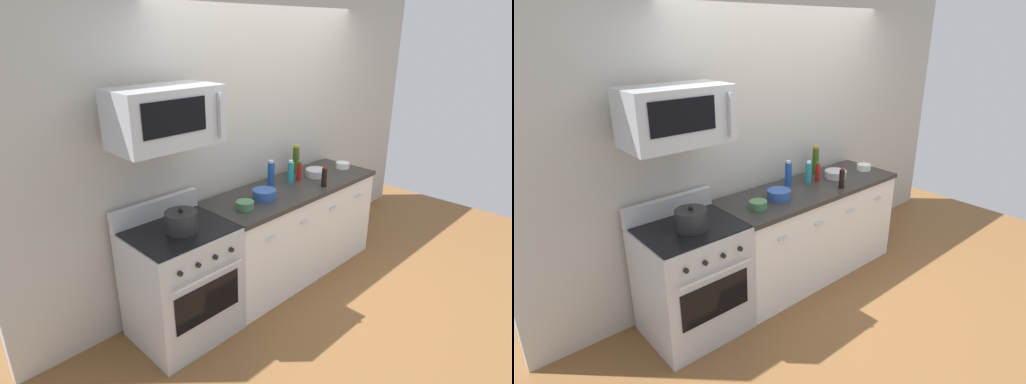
% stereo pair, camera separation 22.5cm
% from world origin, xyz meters
% --- Properties ---
extents(ground_plane, '(5.97, 5.97, 0.00)m').
position_xyz_m(ground_plane, '(0.00, 0.00, 0.00)').
color(ground_plane, brown).
extents(back_wall, '(4.98, 0.10, 2.70)m').
position_xyz_m(back_wall, '(0.00, 0.41, 1.35)').
color(back_wall, '#B7B2A8').
rests_on(back_wall, ground_plane).
extents(counter_unit, '(1.89, 0.66, 0.92)m').
position_xyz_m(counter_unit, '(0.00, -0.00, 0.46)').
color(counter_unit, white).
rests_on(counter_unit, ground_plane).
extents(range_oven, '(0.76, 0.69, 1.07)m').
position_xyz_m(range_oven, '(-1.32, 0.00, 0.47)').
color(range_oven, '#B7BABF').
rests_on(range_oven, ground_plane).
extents(microwave, '(0.74, 0.44, 0.40)m').
position_xyz_m(microwave, '(-1.32, 0.05, 1.75)').
color(microwave, '#B7BABF').
extents(bottle_hot_sauce_red, '(0.05, 0.05, 0.19)m').
position_xyz_m(bottle_hot_sauce_red, '(0.17, 0.07, 1.01)').
color(bottle_hot_sauce_red, '#B21914').
rests_on(bottle_hot_sauce_red, countertop_slab).
extents(bottle_dish_soap, '(0.06, 0.06, 0.22)m').
position_xyz_m(bottle_dish_soap, '(0.05, 0.09, 1.02)').
color(bottle_dish_soap, teal).
rests_on(bottle_dish_soap, countertop_slab).
extents(bottle_soy_sauce_dark, '(0.05, 0.05, 0.19)m').
position_xyz_m(bottle_soy_sauce_dark, '(0.19, -0.21, 1.01)').
color(bottle_soy_sauce_dark, black).
rests_on(bottle_soy_sauce_dark, countertop_slab).
extents(bottle_olive_oil, '(0.07, 0.07, 0.29)m').
position_xyz_m(bottle_olive_oil, '(0.31, 0.23, 1.06)').
color(bottle_olive_oil, '#385114').
rests_on(bottle_olive_oil, countertop_slab).
extents(bottle_soda_blue, '(0.07, 0.07, 0.24)m').
position_xyz_m(bottle_soda_blue, '(-0.13, 0.17, 1.03)').
color(bottle_soda_blue, '#1E4CA5').
rests_on(bottle_soda_blue, countertop_slab).
extents(bowl_blue_mixing, '(0.21, 0.21, 0.08)m').
position_xyz_m(bowl_blue_mixing, '(-0.44, -0.03, 0.96)').
color(bowl_blue_mixing, '#2D519E').
rests_on(bowl_blue_mixing, countertop_slab).
extents(bowl_steel_prep, '(0.22, 0.22, 0.07)m').
position_xyz_m(bowl_steel_prep, '(0.37, 0.01, 0.96)').
color(bowl_steel_prep, '#B2B5BA').
rests_on(bowl_steel_prep, countertop_slab).
extents(bowl_white_ceramic, '(0.15, 0.15, 0.06)m').
position_xyz_m(bowl_white_ceramic, '(0.78, -0.02, 0.95)').
color(bowl_white_ceramic, white).
rests_on(bowl_white_ceramic, countertop_slab).
extents(bowl_green_glaze, '(0.15, 0.15, 0.06)m').
position_xyz_m(bowl_green_glaze, '(-0.70, -0.07, 0.95)').
color(bowl_green_glaze, '#477A4C').
rests_on(bowl_green_glaze, countertop_slab).
extents(stockpot, '(0.24, 0.24, 0.19)m').
position_xyz_m(stockpot, '(-1.32, -0.05, 1.00)').
color(stockpot, '#262628').
rests_on(stockpot, range_oven).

